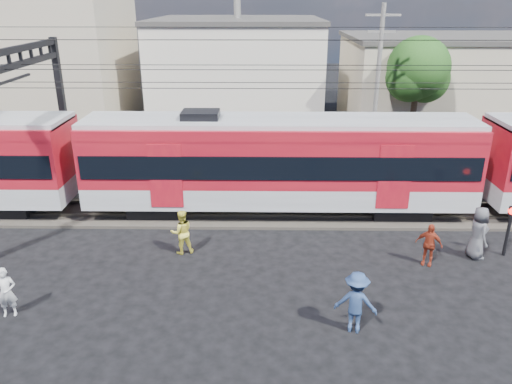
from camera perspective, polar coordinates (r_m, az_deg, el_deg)
ground at (r=14.75m, az=0.91°, el=-15.08°), size 120.00×120.00×0.00m
track_bed at (r=21.68m, az=0.91°, el=-2.26°), size 70.00×3.40×0.12m
rail_near at (r=20.95m, az=0.91°, el=-2.78°), size 70.00×0.12×0.12m
rail_far at (r=22.32m, az=0.91°, el=-1.20°), size 70.00×0.12×0.12m
commuter_train at (r=20.87m, az=3.21°, el=3.63°), size 50.30×3.08×4.17m
catenary at (r=21.94m, az=-22.63°, el=10.29°), size 70.00×9.30×7.52m
building_west at (r=39.87m, az=-25.07°, el=13.59°), size 14.28×10.20×9.30m
building_midwest at (r=39.23m, az=-2.07°, el=13.95°), size 12.24×12.24×7.30m
building_mideast at (r=38.91m, az=22.48°, el=11.57°), size 16.32×10.20×6.30m
utility_pole_mid at (r=27.85m, az=13.70°, el=12.10°), size 1.80×0.24×8.50m
tree_near at (r=31.61m, az=18.31°, el=12.93°), size 3.82×3.64×6.72m
pedestrian_a at (r=16.45m, az=-26.64°, el=-10.21°), size 0.64×0.50×1.55m
pedestrian_b at (r=18.28m, az=-8.50°, el=-4.54°), size 0.98×0.87×1.67m
pedestrian_c at (r=14.34m, az=11.34°, el=-12.26°), size 1.32×0.95×1.84m
pedestrian_d at (r=18.36m, az=19.14°, el=-5.68°), size 0.98×0.74×1.55m
pedestrian_e at (r=19.39m, az=24.06°, el=-4.29°), size 0.70×1.00×1.95m
crossing_signal at (r=19.86m, az=27.04°, el=-3.02°), size 0.28×0.28×1.93m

